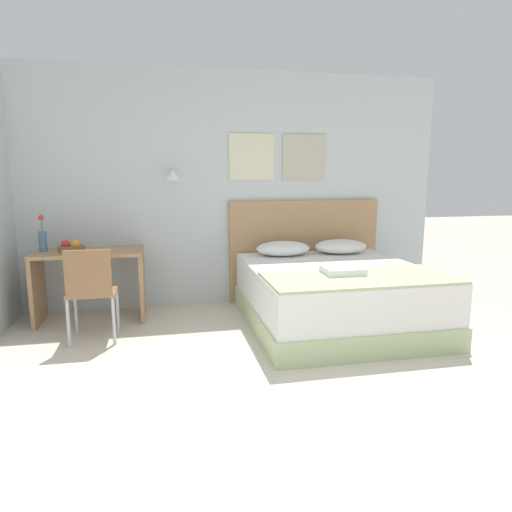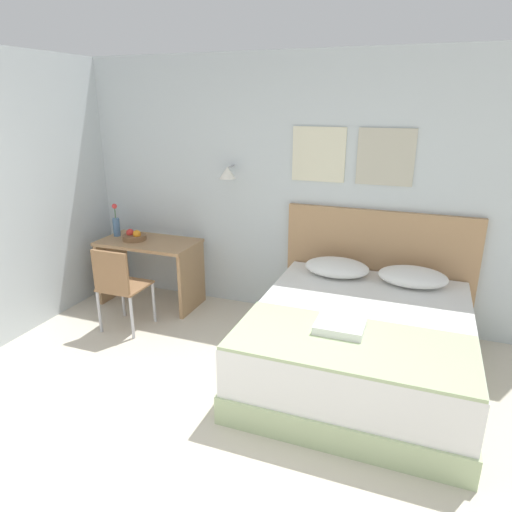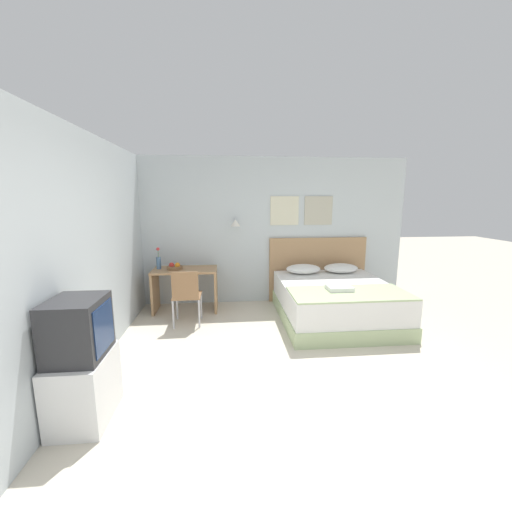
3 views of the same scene
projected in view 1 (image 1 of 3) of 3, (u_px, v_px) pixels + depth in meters
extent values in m
plane|color=beige|center=(288.00, 431.00, 2.71)|extent=(24.00, 24.00, 0.00)
cube|color=silver|center=(221.00, 190.00, 5.24)|extent=(5.22, 0.06, 2.65)
cube|color=beige|center=(252.00, 157.00, 5.21)|extent=(0.52, 0.02, 0.52)
cube|color=#B7B29E|center=(304.00, 157.00, 5.34)|extent=(0.52, 0.02, 0.52)
cylinder|color=#B2B2B7|center=(172.00, 170.00, 4.98)|extent=(0.02, 0.16, 0.02)
cone|color=white|center=(173.00, 175.00, 4.91)|extent=(0.17, 0.17, 0.12)
cube|color=#B2C693|center=(334.00, 314.00, 4.63)|extent=(1.71, 1.95, 0.22)
cube|color=white|center=(335.00, 285.00, 4.58)|extent=(1.68, 1.91, 0.38)
cube|color=#A87F56|center=(304.00, 250.00, 5.52)|extent=(1.83, 0.06, 1.20)
ellipsoid|color=white|center=(283.00, 248.00, 5.15)|extent=(0.61, 0.43, 0.16)
ellipsoid|color=white|center=(341.00, 246.00, 5.29)|extent=(0.61, 0.43, 0.16)
cube|color=#B2C693|center=(359.00, 278.00, 4.00)|extent=(1.66, 0.78, 0.02)
cube|color=white|center=(343.00, 270.00, 4.10)|extent=(0.35, 0.28, 0.06)
cube|color=#A87F56|center=(89.00, 252.00, 4.67)|extent=(1.08, 0.58, 0.03)
cube|color=#A87F56|center=(38.00, 290.00, 4.63)|extent=(0.04, 0.54, 0.70)
cube|color=#A87F56|center=(142.00, 285.00, 4.84)|extent=(0.04, 0.54, 0.70)
cube|color=#8E6642|center=(93.00, 292.00, 4.16)|extent=(0.42, 0.42, 0.02)
cube|color=#8E6642|center=(88.00, 273.00, 3.93)|extent=(0.39, 0.03, 0.41)
cylinder|color=#B7B7BC|center=(76.00, 311.00, 4.35)|extent=(0.03, 0.03, 0.44)
cylinder|color=#B7B7BC|center=(117.00, 309.00, 4.42)|extent=(0.03, 0.03, 0.44)
cylinder|color=#B7B7BC|center=(68.00, 324.00, 3.98)|extent=(0.03, 0.03, 0.44)
cylinder|color=#B7B7BC|center=(114.00, 321.00, 4.06)|extent=(0.03, 0.03, 0.44)
cylinder|color=brown|center=(71.00, 249.00, 4.61)|extent=(0.26, 0.26, 0.05)
sphere|color=orange|center=(76.00, 244.00, 4.60)|extent=(0.09, 0.09, 0.09)
sphere|color=red|center=(65.00, 244.00, 4.59)|extent=(0.09, 0.09, 0.09)
cylinder|color=#4C7099|center=(43.00, 241.00, 4.60)|extent=(0.08, 0.08, 0.20)
cylinder|color=#3D7538|center=(42.00, 224.00, 4.57)|extent=(0.01, 0.01, 0.14)
sphere|color=#DB3838|center=(41.00, 218.00, 4.56)|extent=(0.06, 0.06, 0.06)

